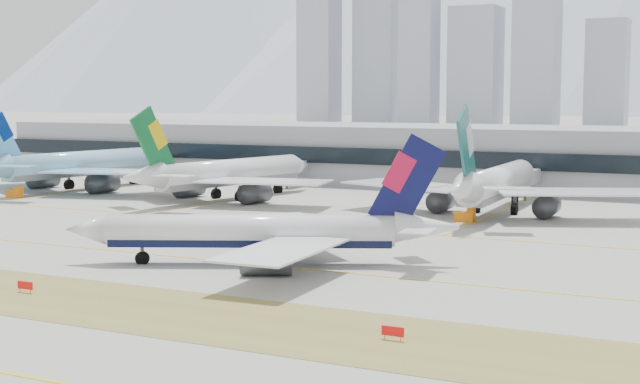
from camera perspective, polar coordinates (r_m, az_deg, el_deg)
The scene contains 11 objects.
ground at distance 125.47m, azimuth -3.89°, elevation -4.17°, with size 3000.00×3000.00×0.00m, color #9A9790.
taxiing_airliner at distance 119.21m, azimuth -3.54°, elevation -2.62°, with size 49.77×42.32×17.82m.
widebody_korean at distance 222.65m, azimuth -15.37°, elevation 1.63°, with size 62.04×61.14×22.28m.
widebody_eva at distance 195.32m, azimuth -6.13°, elevation 1.12°, with size 57.74×57.29×20.96m.
widebody_cathay at distance 173.49m, azimuth 11.12°, elevation 0.47°, with size 60.17×58.79×21.45m.
terminal at distance 230.47m, azimuth 10.68°, elevation 2.28°, with size 280.00×43.10×15.00m.
hold_sign_left at distance 107.70m, azimuth -18.35°, elevation -5.70°, with size 2.20×0.15×1.35m.
hold_sign_right at distance 82.98m, azimuth 4.68°, elevation -8.89°, with size 2.20×0.15×1.35m.
gse_c at distance 162.57m, azimuth 9.30°, elevation -1.52°, with size 3.55×2.00×2.60m.
gse_a at distance 210.30m, azimuth -18.93°, elevation -0.06°, with size 3.55×2.00×2.60m.
city_skyline at distance 585.61m, azimuth 9.74°, elevation 8.66°, with size 342.00×49.80×140.00m.
Camera 1 is at (62.47, -106.52, 22.24)m, focal length 50.00 mm.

